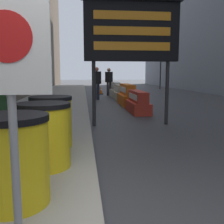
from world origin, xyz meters
TOP-DOWN VIEW (x-y plane):
  - barrel_drum_foreground at (-0.85, 0.74)m, footprint 0.72×0.72m
  - barrel_drum_middle at (-0.69, 1.74)m, footprint 0.72×0.72m
  - barrel_drum_back at (-0.72, 2.74)m, footprint 0.72×0.72m
  - warning_sign at (-0.65, 0.07)m, footprint 0.56×0.08m
  - message_board at (1.13, 5.28)m, footprint 2.65×0.36m
  - jersey_barrier_red_striped at (1.82, 7.59)m, footprint 0.62×1.88m
  - jersey_barrier_orange_near at (1.82, 9.99)m, footprint 0.64×2.14m
  - jersey_barrier_cream at (1.82, 12.42)m, footprint 0.52×1.75m
  - jersey_barrier_white at (1.82, 14.47)m, footprint 0.59×1.99m
  - traffic_cone_near at (3.08, 15.66)m, footprint 0.38×0.38m
  - traffic_cone_mid at (1.05, 16.33)m, footprint 0.31×0.31m
  - traffic_light_near_curb at (0.76, 19.63)m, footprint 0.28×0.45m
  - traffic_light_far_side at (6.87, 21.67)m, footprint 0.28×0.45m
  - pedestrian_worker at (0.58, 12.66)m, footprint 0.51×0.38m
  - pedestrian_passerby at (1.50, 15.25)m, footprint 0.47×0.54m

SIDE VIEW (x-z plane):
  - traffic_cone_mid at x=1.05m, z-range -0.01..0.54m
  - traffic_cone_near at x=3.08m, z-range -0.01..0.67m
  - jersey_barrier_red_striped at x=1.82m, z-range -0.05..0.74m
  - jersey_barrier_cream at x=1.82m, z-range -0.05..0.75m
  - jersey_barrier_white at x=1.82m, z-range -0.05..0.83m
  - jersey_barrier_orange_near at x=1.82m, z-range -0.06..0.88m
  - barrel_drum_foreground at x=-0.85m, z-range 0.16..1.03m
  - barrel_drum_middle at x=-0.69m, z-range 0.16..1.03m
  - barrel_drum_back at x=-0.72m, z-range 0.16..1.03m
  - pedestrian_passerby at x=1.50m, z-range 0.16..1.93m
  - pedestrian_worker at x=0.58m, z-range 0.16..1.93m
  - warning_sign at x=-0.65m, z-range 0.54..2.41m
  - message_board at x=1.13m, z-range 0.83..4.22m
  - traffic_light_far_side at x=6.87m, z-range 0.97..5.39m
  - traffic_light_near_curb at x=0.76m, z-range 0.99..5.49m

